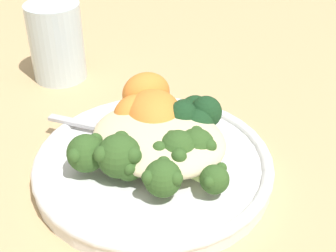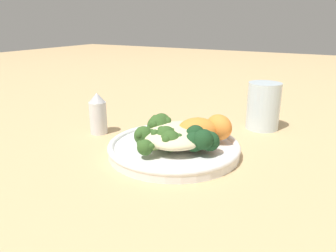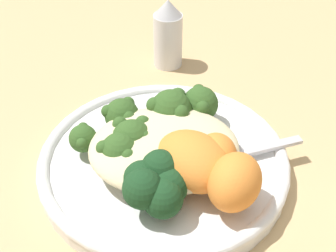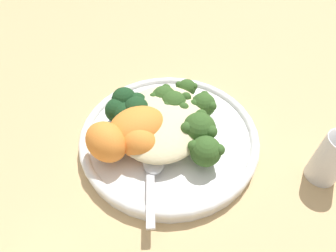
{
  "view_description": "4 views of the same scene",
  "coord_description": "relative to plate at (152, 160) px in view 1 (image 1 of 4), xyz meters",
  "views": [
    {
      "loc": [
        -0.21,
        0.3,
        0.3
      ],
      "look_at": [
        -0.01,
        -0.01,
        0.06
      ],
      "focal_mm": 50.0,
      "sensor_mm": 36.0,
      "label": 1
    },
    {
      "loc": [
        -0.48,
        -0.26,
        0.23
      ],
      "look_at": [
        -0.01,
        0.01,
        0.05
      ],
      "focal_mm": 35.0,
      "sensor_mm": 36.0,
      "label": 2
    },
    {
      "loc": [
        -0.02,
        -0.32,
        0.32
      ],
      "look_at": [
        0.01,
        0.01,
        0.05
      ],
      "focal_mm": 50.0,
      "sensor_mm": 36.0,
      "label": 3
    },
    {
      "loc": [
        0.23,
        0.04,
        0.28
      ],
      "look_at": [
        0.02,
        0.0,
        0.06
      ],
      "focal_mm": 28.0,
      "sensor_mm": 36.0,
      "label": 4
    }
  ],
  "objects": [
    {
      "name": "broccoli_stalk_5",
      "position": [
        -0.05,
        0.01,
        0.02
      ],
      "size": [
        0.11,
        0.05,
        0.03
      ],
      "rotation": [
        0.0,
        0.0,
        2.86
      ],
      "color": "#9EBC66",
      "rests_on": "plate"
    },
    {
      "name": "broccoli_stalk_4",
      "position": [
        -0.03,
        0.01,
        0.03
      ],
      "size": [
        0.09,
        0.05,
        0.04
      ],
      "rotation": [
        0.0,
        0.0,
        2.74
      ],
      "color": "#9EBC66",
      "rests_on": "plate"
    },
    {
      "name": "sweet_potato_chunk_0",
      "position": [
        0.02,
        -0.03,
        0.03
      ],
      "size": [
        0.09,
        0.09,
        0.04
      ],
      "primitive_type": "ellipsoid",
      "rotation": [
        0.0,
        0.0,
        5.4
      ],
      "color": "orange",
      "rests_on": "plate"
    },
    {
      "name": "spoon",
      "position": [
        0.06,
        -0.0,
        0.01
      ],
      "size": [
        0.1,
        0.04,
        0.01
      ],
      "rotation": [
        0.0,
        0.0,
        6.52
      ],
      "color": "#B7B7BC",
      "rests_on": "plate"
    },
    {
      "name": "ground_plane",
      "position": [
        -0.0,
        0.0,
        -0.01
      ],
      "size": [
        4.0,
        4.0,
        0.0
      ],
      "primitive_type": "plane",
      "color": "tan"
    },
    {
      "name": "broccoli_stalk_1",
      "position": [
        0.01,
        0.04,
        0.03
      ],
      "size": [
        0.04,
        0.09,
        0.04
      ],
      "rotation": [
        0.0,
        0.0,
        1.65
      ],
      "color": "#9EBC66",
      "rests_on": "plate"
    },
    {
      "name": "broccoli_stalk_0",
      "position": [
        0.03,
        0.04,
        0.03
      ],
      "size": [
        0.06,
        0.11,
        0.04
      ],
      "rotation": [
        0.0,
        0.0,
        1.18
      ],
      "color": "#9EBC66",
      "rests_on": "plate"
    },
    {
      "name": "sweet_potato_chunk_1",
      "position": [
        0.05,
        -0.06,
        0.03
      ],
      "size": [
        0.07,
        0.07,
        0.05
      ],
      "primitive_type": "ellipsoid",
      "rotation": [
        0.0,
        0.0,
        4.15
      ],
      "color": "orange",
      "rests_on": "plate"
    },
    {
      "name": "sweet_potato_chunk_2",
      "position": [
        0.04,
        -0.02,
        0.03
      ],
      "size": [
        0.04,
        0.05,
        0.04
      ],
      "primitive_type": "ellipsoid",
      "rotation": [
        0.0,
        0.0,
        1.4
      ],
      "color": "orange",
      "rests_on": "plate"
    },
    {
      "name": "plate",
      "position": [
        0.0,
        0.0,
        0.0
      ],
      "size": [
        0.24,
        0.24,
        0.02
      ],
      "color": "white",
      "rests_on": "ground_plane"
    },
    {
      "name": "broccoli_stalk_2",
      "position": [
        -0.0,
        0.03,
        0.02
      ],
      "size": [
        0.04,
        0.09,
        0.03
      ],
      "rotation": [
        0.0,
        0.0,
        1.83
      ],
      "color": "#9EBC66",
      "rests_on": "plate"
    },
    {
      "name": "broccoli_stalk_6",
      "position": [
        -0.04,
        -0.01,
        0.03
      ],
      "size": [
        0.09,
        0.04,
        0.04
      ],
      "rotation": [
        0.0,
        0.0,
        3.17
      ],
      "color": "#9EBC66",
      "rests_on": "plate"
    },
    {
      "name": "water_glass",
      "position": [
        0.22,
        -0.1,
        0.04
      ],
      "size": [
        0.07,
        0.07,
        0.1
      ],
      "primitive_type": "cylinder",
      "color": "silver",
      "rests_on": "ground_plane"
    },
    {
      "name": "quinoa_mound",
      "position": [
        -0.01,
        -0.0,
        0.03
      ],
      "size": [
        0.14,
        0.12,
        0.03
      ],
      "primitive_type": "ellipsoid",
      "color": "beige",
      "rests_on": "plate"
    },
    {
      "name": "kale_tuft",
      "position": [
        -0.01,
        -0.05,
        0.03
      ],
      "size": [
        0.06,
        0.06,
        0.04
      ],
      "color": "#193D1E",
      "rests_on": "plate"
    },
    {
      "name": "broccoli_stalk_3",
      "position": [
        -0.03,
        0.03,
        0.02
      ],
      "size": [
        0.1,
        0.09,
        0.03
      ],
      "rotation": [
        0.0,
        0.0,
        2.35
      ],
      "color": "#9EBC66",
      "rests_on": "plate"
    }
  ]
}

